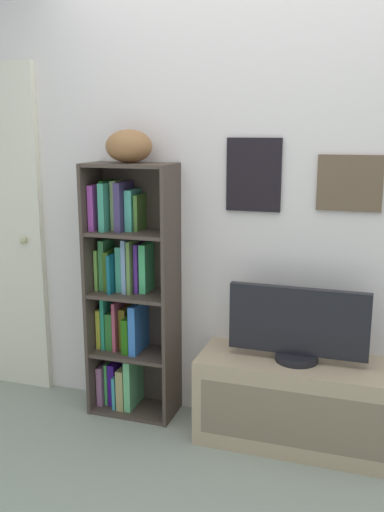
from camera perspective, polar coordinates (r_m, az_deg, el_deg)
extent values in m
cube|color=silver|center=(3.07, 7.81, 3.98)|extent=(4.80, 0.06, 2.36)
cube|color=black|center=(3.02, 6.27, 8.17)|extent=(0.29, 0.02, 0.39)
cube|color=tan|center=(3.01, 6.25, 8.16)|extent=(0.24, 0.01, 0.34)
cube|color=brown|center=(2.96, 15.69, 7.11)|extent=(0.32, 0.02, 0.28)
cube|color=#9D9CB4|center=(2.95, 15.68, 7.10)|extent=(0.27, 0.01, 0.23)
cube|color=#443830|center=(3.33, -9.79, -3.31)|extent=(0.02, 0.27, 1.46)
cube|color=#443830|center=(3.14, -2.07, -4.11)|extent=(0.02, 0.27, 1.46)
cube|color=#443830|center=(3.34, -5.12, -3.10)|extent=(0.50, 0.01, 1.46)
cube|color=#443830|center=(3.50, -5.76, -15.09)|extent=(0.46, 0.26, 0.02)
cube|color=#443830|center=(3.35, -5.90, -9.71)|extent=(0.46, 0.26, 0.02)
cube|color=#443830|center=(3.23, -6.04, -3.88)|extent=(0.46, 0.26, 0.02)
cube|color=#443830|center=(3.15, -6.19, 2.33)|extent=(0.46, 0.26, 0.02)
cube|color=#443830|center=(3.10, -6.36, 9.16)|extent=(0.46, 0.26, 0.02)
cube|color=#A36892|center=(3.55, -8.71, -12.44)|extent=(0.03, 0.19, 0.24)
cube|color=#45AC53|center=(3.54, -8.13, -12.32)|extent=(0.02, 0.17, 0.26)
cube|color=#371484|center=(3.52, -7.62, -12.40)|extent=(0.04, 0.17, 0.26)
cube|color=teal|center=(3.50, -7.23, -13.06)|extent=(0.02, 0.21, 0.20)
cube|color=tan|center=(3.48, -6.65, -12.82)|extent=(0.04, 0.21, 0.25)
cube|color=#66BF7C|center=(3.45, -5.93, -12.48)|extent=(0.04, 0.21, 0.31)
cube|color=gold|center=(3.42, -8.87, -6.99)|extent=(0.03, 0.17, 0.24)
cube|color=#25906A|center=(3.39, -8.43, -6.53)|extent=(0.02, 0.18, 0.30)
cube|color=#2A6E2A|center=(3.39, -7.83, -7.26)|extent=(0.04, 0.17, 0.22)
cube|color=#A74159|center=(3.36, -7.30, -6.81)|extent=(0.02, 0.18, 0.29)
cube|color=brown|center=(3.37, -6.62, -7.13)|extent=(0.04, 0.15, 0.25)
cube|color=#215F0F|center=(3.33, -6.14, -7.69)|extent=(0.04, 0.21, 0.21)
cube|color=#3470C5|center=(3.30, -5.41, -7.14)|extent=(0.04, 0.21, 0.29)
cube|color=#7AB84C|center=(3.32, -9.12, -1.20)|extent=(0.02, 0.16, 0.24)
cube|color=#40904F|center=(3.31, -8.60, -0.76)|extent=(0.03, 0.15, 0.29)
cube|color=#3B621A|center=(3.29, -8.08, -1.34)|extent=(0.04, 0.17, 0.23)
cube|color=#12596C|center=(3.26, -7.69, -1.53)|extent=(0.02, 0.21, 0.22)
cube|color=#48AC88|center=(3.26, -6.88, -1.16)|extent=(0.04, 0.16, 0.26)
cube|color=#7392BA|center=(3.23, -6.34, -0.86)|extent=(0.03, 0.18, 0.31)
cube|color=#608642|center=(3.22, -5.85, -0.96)|extent=(0.02, 0.18, 0.30)
cube|color=#542893|center=(3.22, -5.24, -1.11)|extent=(0.02, 0.15, 0.28)
cube|color=#4CC977|center=(3.21, -4.62, -1.15)|extent=(0.04, 0.14, 0.28)
cube|color=purple|center=(3.23, -9.41, 4.96)|extent=(0.03, 0.21, 0.25)
cube|color=#218B24|center=(3.24, -8.62, 5.19)|extent=(0.02, 0.15, 0.27)
cube|color=#389074|center=(3.20, -8.36, 5.04)|extent=(0.04, 0.22, 0.27)
cube|color=#86A567|center=(3.21, -7.43, 5.17)|extent=(0.03, 0.15, 0.28)
cube|color=#3F3361|center=(3.17, -6.89, 5.05)|extent=(0.04, 0.20, 0.27)
cube|color=#4BB59F|center=(3.17, -5.98, 4.69)|extent=(0.04, 0.15, 0.23)
cube|color=#4A7630|center=(3.17, -5.27, 4.44)|extent=(0.02, 0.14, 0.20)
ellipsoid|color=#8D5E37|center=(3.10, -6.41, 10.99)|extent=(0.30, 0.26, 0.18)
cube|color=tan|center=(3.11, 10.35, -14.33)|extent=(1.02, 0.39, 0.47)
cube|color=#7E6D55|center=(2.95, 9.81, -15.96)|extent=(0.91, 0.01, 0.30)
cylinder|color=black|center=(3.01, 10.54, -10.03)|extent=(0.22, 0.22, 0.04)
cube|color=black|center=(2.94, 10.70, -6.50)|extent=(0.71, 0.04, 0.35)
cube|color=white|center=(2.93, 10.66, -6.58)|extent=(0.67, 0.01, 0.31)
sphere|color=tan|center=(3.60, -16.72, 1.52)|extent=(0.04, 0.04, 0.04)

